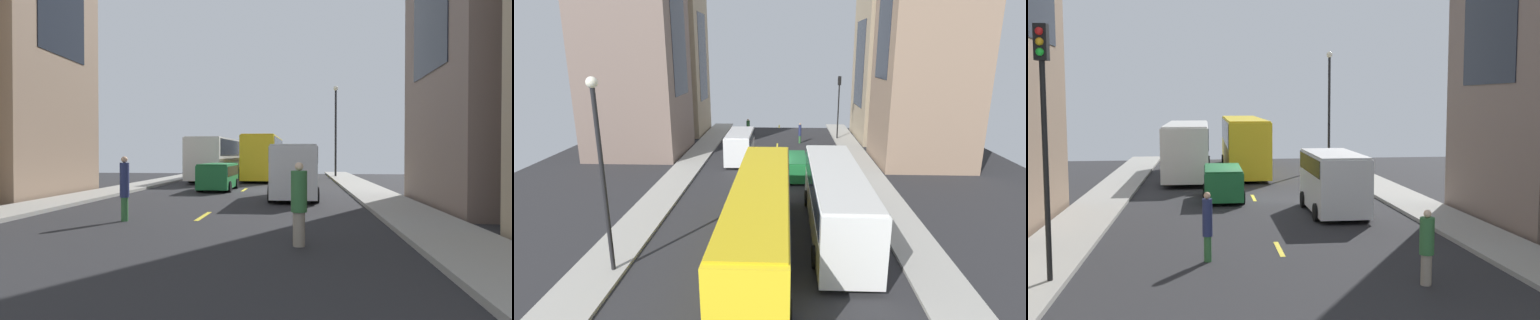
{
  "view_description": "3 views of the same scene",
  "coord_description": "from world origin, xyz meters",
  "views": [
    {
      "loc": [
        3.36,
        -24.64,
        2.18
      ],
      "look_at": [
        0.12,
        5.44,
        1.7
      ],
      "focal_mm": 29.38,
      "sensor_mm": 36.0,
      "label": 1
    },
    {
      "loc": [
        -0.83,
        27.84,
        9.07
      ],
      "look_at": [
        0.29,
        0.26,
        1.47
      ],
      "focal_mm": 27.63,
      "sensor_mm": 36.0,
      "label": 2
    },
    {
      "loc": [
        -2.32,
        -29.77,
        4.76
      ],
      "look_at": [
        1.75,
        1.88,
        1.67
      ],
      "focal_mm": 43.23,
      "sensor_mm": 36.0,
      "label": 3
    }
  ],
  "objects": [
    {
      "name": "ground_plane",
      "position": [
        0.0,
        0.0,
        0.0
      ],
      "size": [
        40.53,
        40.53,
        0.0
      ],
      "primitive_type": "plane",
      "color": "#28282B"
    },
    {
      "name": "sidewalk_west",
      "position": [
        -7.09,
        0.0,
        0.07
      ],
      "size": [
        2.34,
        44.0,
        0.15
      ],
      "primitive_type": "cube",
      "color": "#9E9B93",
      "rests_on": "ground"
    },
    {
      "name": "sidewalk_east",
      "position": [
        7.09,
        0.0,
        0.07
      ],
      "size": [
        2.34,
        44.0,
        0.15
      ],
      "primitive_type": "cube",
      "color": "#9E9B93",
      "rests_on": "ground"
    },
    {
      "name": "lane_stripe_0",
      "position": [
        0.0,
        -21.0,
        0.01
      ],
      "size": [
        0.16,
        2.0,
        0.01
      ],
      "primitive_type": "cube",
      "color": "yellow",
      "rests_on": "ground"
    },
    {
      "name": "lane_stripe_1",
      "position": [
        0.0,
        -10.5,
        0.01
      ],
      "size": [
        0.16,
        2.0,
        0.01
      ],
      "primitive_type": "cube",
      "color": "yellow",
      "rests_on": "ground"
    },
    {
      "name": "lane_stripe_2",
      "position": [
        0.0,
        0.0,
        0.01
      ],
      "size": [
        0.16,
        2.0,
        0.01
      ],
      "primitive_type": "cube",
      "color": "yellow",
      "rests_on": "ground"
    },
    {
      "name": "lane_stripe_3",
      "position": [
        0.0,
        10.5,
        0.01
      ],
      "size": [
        0.16,
        2.0,
        0.01
      ],
      "primitive_type": "cube",
      "color": "yellow",
      "rests_on": "ground"
    },
    {
      "name": "building_west_0",
      "position": [
        -12.79,
        -14.62,
        7.84
      ],
      "size": [
        8.73,
        8.68,
        15.69
      ],
      "color": "tan",
      "rests_on": "ground"
    },
    {
      "name": "building_east_0",
      "position": [
        11.59,
        -16.84,
        8.47
      ],
      "size": [
        6.31,
        7.09,
        16.93
      ],
      "color": "tan",
      "rests_on": "ground"
    },
    {
      "name": "building_east_1",
      "position": [
        12.42,
        -7.18,
        11.95
      ],
      "size": [
        8.0,
        7.92,
        23.91
      ],
      "color": "#7A665B",
      "rests_on": "ground"
    },
    {
      "name": "city_bus_white",
      "position": [
        -3.43,
        8.93,
        2.01
      ],
      "size": [
        2.8,
        11.38,
        3.35
      ],
      "color": "silver",
      "rests_on": "ground"
    },
    {
      "name": "streetcar_yellow",
      "position": [
        0.23,
        11.68,
        2.12
      ],
      "size": [
        2.7,
        13.91,
        3.59
      ],
      "color": "yellow",
      "rests_on": "ground"
    },
    {
      "name": "delivery_van_white",
      "position": [
        3.03,
        -4.5,
        1.51
      ],
      "size": [
        2.25,
        5.27,
        2.58
      ],
      "color": "white",
      "rests_on": "ground"
    },
    {
      "name": "car_green_0",
      "position": [
        -1.49,
        -0.32,
        0.93
      ],
      "size": [
        1.94,
        4.17,
        1.58
      ],
      "color": "#1E7238",
      "rests_on": "ground"
    },
    {
      "name": "pedestrian_crossing_mid",
      "position": [
        3.31,
        -14.81,
        1.04
      ],
      "size": [
        0.38,
        0.38,
        1.97
      ],
      "rotation": [
        0.0,
        0.0,
        3.46
      ],
      "color": "gray",
      "rests_on": "ground"
    },
    {
      "name": "pedestrian_waiting_curb",
      "position": [
        -2.28,
        -11.75,
        1.12
      ],
      "size": [
        0.3,
        0.3,
        2.08
      ],
      "rotation": [
        0.0,
        0.0,
        2.16
      ],
      "color": "#336B38",
      "rests_on": "ground"
    },
    {
      "name": "traffic_light_near_corner",
      "position": [
        -6.33,
        -13.67,
        4.62
      ],
      "size": [
        0.32,
        0.44,
        6.5
      ],
      "color": "black",
      "rests_on": "ground"
    },
    {
      "name": "streetlamp_near",
      "position": [
        6.43,
        13.22,
        5.0
      ],
      "size": [
        0.44,
        0.44,
        8.05
      ],
      "color": "black",
      "rests_on": "ground"
    }
  ]
}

